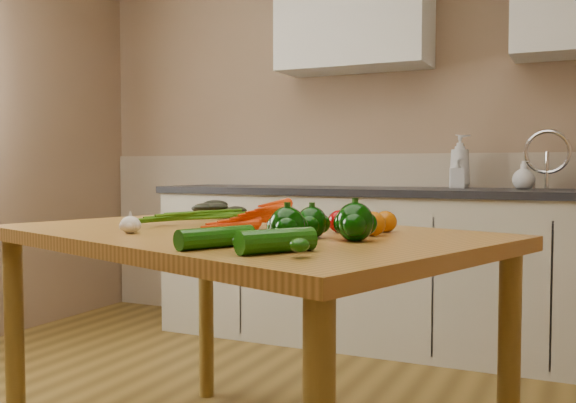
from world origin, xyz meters
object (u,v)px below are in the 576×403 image
(pepper_b, at_px, (355,222))
(tomato_c, at_px, (372,224))
(garlic_bulb, at_px, (130,225))
(zucchini_a, at_px, (276,241))
(soap_bottle_c, at_px, (524,175))
(zucchini_b, at_px, (216,237))
(pepper_a, at_px, (312,222))
(carrot_bunch, at_px, (236,216))
(table, at_px, (240,259))
(soap_bottle_a, at_px, (460,161))
(soap_bottle_b, at_px, (457,173))
(tomato_a, at_px, (340,221))
(tomato_b, at_px, (385,222))
(pepper_c, at_px, (287,226))
(leafy_greens, at_px, (216,204))

(pepper_b, xyz_separation_m, tomato_c, (0.01, 0.14, -0.02))
(garlic_bulb, distance_m, zucchini_a, 0.63)
(soap_bottle_c, bearing_deg, zucchini_b, 141.99)
(pepper_a, bearing_deg, carrot_bunch, 150.94)
(table, distance_m, zucchini_a, 0.57)
(soap_bottle_a, relative_size, zucchini_a, 1.55)
(pepper_b, bearing_deg, soap_bottle_b, 92.63)
(tomato_a, relative_size, tomato_b, 1.06)
(garlic_bulb, bearing_deg, soap_bottle_a, 74.63)
(pepper_c, height_order, zucchini_a, pepper_c)
(tomato_b, bearing_deg, table, -163.49)
(table, distance_m, tomato_b, 0.47)
(soap_bottle_a, relative_size, carrot_bunch, 1.06)
(zucchini_a, bearing_deg, carrot_bunch, 127.49)
(carrot_bunch, height_order, pepper_a, pepper_a)
(soap_bottle_c, relative_size, zucchini_a, 0.77)
(table, height_order, pepper_b, pepper_b)
(soap_bottle_b, xyz_separation_m, carrot_bunch, (-0.40, -1.77, -0.13))
(pepper_a, bearing_deg, tomato_c, 39.61)
(leafy_greens, bearing_deg, soap_bottle_b, 66.33)
(garlic_bulb, bearing_deg, carrot_bunch, 59.09)
(leafy_greens, bearing_deg, tomato_b, -18.08)
(leafy_greens, distance_m, zucchini_b, 0.93)
(tomato_c, bearing_deg, leafy_greens, 153.94)
(soap_bottle_a, bearing_deg, pepper_c, 154.98)
(leafy_greens, xyz_separation_m, pepper_b, (0.74, -0.50, -0.00))
(soap_bottle_a, height_order, soap_bottle_b, soap_bottle_a)
(table, bearing_deg, soap_bottle_c, 88.62)
(pepper_c, distance_m, tomato_a, 0.32)
(soap_bottle_b, distance_m, tomato_b, 1.74)
(soap_bottle_c, distance_m, tomato_c, 1.89)
(zucchini_b, bearing_deg, table, 111.67)
(pepper_a, relative_size, zucchini_a, 0.45)
(carrot_bunch, xyz_separation_m, tomato_a, (0.38, -0.04, -0.00))
(table, distance_m, pepper_a, 0.34)
(table, xyz_separation_m, soap_bottle_a, (0.34, 1.93, 0.32))
(carrot_bunch, distance_m, zucchini_b, 0.56)
(tomato_a, bearing_deg, leafy_greens, 153.13)
(leafy_greens, height_order, tomato_c, leafy_greens)
(garlic_bulb, relative_size, pepper_b, 0.59)
(tomato_b, relative_size, zucchini_a, 0.37)
(soap_bottle_a, xyz_separation_m, tomato_b, (0.10, -1.80, -0.20))
(tomato_b, distance_m, zucchini_b, 0.61)
(carrot_bunch, distance_m, tomato_a, 0.38)
(pepper_b, distance_m, zucchini_b, 0.39)
(leafy_greens, height_order, tomato_b, leafy_greens)
(soap_bottle_c, bearing_deg, table, 134.67)
(pepper_b, bearing_deg, leafy_greens, 145.84)
(carrot_bunch, distance_m, zucchini_a, 0.67)
(soap_bottle_c, distance_m, pepper_c, 2.18)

